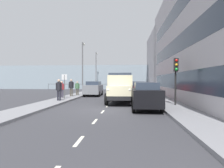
{
  "coord_description": "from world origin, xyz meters",
  "views": [
    {
      "loc": [
        -1.49,
        12.75,
        1.84
      ],
      "look_at": [
        0.16,
        -8.14,
        1.47
      ],
      "focal_mm": 32.77,
      "sensor_mm": 36.0,
      "label": 1
    }
  ],
  "objects_px": {
    "car_black_kerbside_near": "(146,95)",
    "pedestrian_couple_b": "(62,88)",
    "street_sign": "(64,82)",
    "car_maroon_kerbside_1": "(140,91)",
    "lamp_post_promenade": "(83,63)",
    "car_red_kerbside_2": "(137,88)",
    "pedestrian_strolling": "(71,86)",
    "truck_vintage_cream": "(120,89)",
    "traffic_light_near": "(176,71)",
    "pedestrian_in_dark_coat": "(77,87)",
    "pedestrian_by_lamp": "(59,88)",
    "lamp_post_far": "(96,67)",
    "car_grey_oppositeside_0": "(93,88)"
  },
  "relations": [
    {
      "from": "car_black_kerbside_near",
      "to": "pedestrian_couple_b",
      "type": "xyz_separation_m",
      "value": [
        7.62,
        -6.52,
        0.21
      ]
    },
    {
      "from": "street_sign",
      "to": "car_maroon_kerbside_1",
      "type": "bearing_deg",
      "value": -174.07
    },
    {
      "from": "lamp_post_promenade",
      "to": "street_sign",
      "type": "xyz_separation_m",
      "value": [
        -0.3,
        8.98,
        -2.52
      ]
    },
    {
      "from": "car_red_kerbside_2",
      "to": "pedestrian_strolling",
      "type": "height_order",
      "value": "pedestrian_strolling"
    },
    {
      "from": "pedestrian_strolling",
      "to": "street_sign",
      "type": "xyz_separation_m",
      "value": [
        -0.18,
        2.88,
        0.46
      ]
    },
    {
      "from": "truck_vintage_cream",
      "to": "traffic_light_near",
      "type": "height_order",
      "value": "traffic_light_near"
    },
    {
      "from": "car_maroon_kerbside_1",
      "to": "street_sign",
      "type": "bearing_deg",
      "value": 5.93
    },
    {
      "from": "truck_vintage_cream",
      "to": "car_black_kerbside_near",
      "type": "xyz_separation_m",
      "value": [
        -1.75,
        3.27,
        -0.28
      ]
    },
    {
      "from": "pedestrian_in_dark_coat",
      "to": "lamp_post_promenade",
      "type": "bearing_deg",
      "value": -85.36
    },
    {
      "from": "car_maroon_kerbside_1",
      "to": "traffic_light_near",
      "type": "height_order",
      "value": "traffic_light_near"
    },
    {
      "from": "pedestrian_couple_b",
      "to": "pedestrian_by_lamp",
      "type": "bearing_deg",
      "value": 103.89
    },
    {
      "from": "pedestrian_strolling",
      "to": "lamp_post_far",
      "type": "xyz_separation_m",
      "value": [
        0.01,
        -17.06,
        3.06
      ]
    },
    {
      "from": "truck_vintage_cream",
      "to": "lamp_post_promenade",
      "type": "xyz_separation_m",
      "value": [
        5.52,
        -11.03,
        3.03
      ]
    },
    {
      "from": "lamp_post_far",
      "to": "street_sign",
      "type": "bearing_deg",
      "value": 90.54
    },
    {
      "from": "car_black_kerbside_near",
      "to": "car_red_kerbside_2",
      "type": "distance_m",
      "value": 12.09
    },
    {
      "from": "car_red_kerbside_2",
      "to": "pedestrian_in_dark_coat",
      "type": "distance_m",
      "value": 7.26
    },
    {
      "from": "pedestrian_strolling",
      "to": "car_grey_oppositeside_0",
      "type": "bearing_deg",
      "value": -126.67
    },
    {
      "from": "traffic_light_near",
      "to": "lamp_post_far",
      "type": "distance_m",
      "value": 25.84
    },
    {
      "from": "pedestrian_by_lamp",
      "to": "street_sign",
      "type": "distance_m",
      "value": 1.76
    },
    {
      "from": "car_maroon_kerbside_1",
      "to": "car_black_kerbside_near",
      "type": "bearing_deg",
      "value": 90.0
    },
    {
      "from": "car_black_kerbside_near",
      "to": "lamp_post_promenade",
      "type": "relative_size",
      "value": 0.64
    },
    {
      "from": "pedestrian_in_dark_coat",
      "to": "traffic_light_near",
      "type": "distance_m",
      "value": 12.57
    },
    {
      "from": "pedestrian_couple_b",
      "to": "lamp_post_promenade",
      "type": "distance_m",
      "value": 8.39
    },
    {
      "from": "truck_vintage_cream",
      "to": "lamp_post_far",
      "type": "xyz_separation_m",
      "value": [
        5.41,
        -21.99,
        3.11
      ]
    },
    {
      "from": "truck_vintage_cream",
      "to": "pedestrian_by_lamp",
      "type": "height_order",
      "value": "truck_vintage_cream"
    },
    {
      "from": "car_maroon_kerbside_1",
      "to": "lamp_post_far",
      "type": "bearing_deg",
      "value": -69.58
    },
    {
      "from": "lamp_post_promenade",
      "to": "pedestrian_by_lamp",
      "type": "bearing_deg",
      "value": 91.92
    },
    {
      "from": "car_maroon_kerbside_1",
      "to": "pedestrian_couple_b",
      "type": "relative_size",
      "value": 2.75
    },
    {
      "from": "car_red_kerbside_2",
      "to": "pedestrian_by_lamp",
      "type": "relative_size",
      "value": 2.51
    },
    {
      "from": "car_black_kerbside_near",
      "to": "pedestrian_by_lamp",
      "type": "distance_m",
      "value": 7.81
    },
    {
      "from": "pedestrian_in_dark_coat",
      "to": "lamp_post_promenade",
      "type": "relative_size",
      "value": 0.23
    },
    {
      "from": "pedestrian_by_lamp",
      "to": "lamp_post_far",
      "type": "distance_m",
      "value": 21.85
    },
    {
      "from": "truck_vintage_cream",
      "to": "pedestrian_strolling",
      "type": "bearing_deg",
      "value": -42.41
    },
    {
      "from": "pedestrian_couple_b",
      "to": "pedestrian_strolling",
      "type": "bearing_deg",
      "value": -105.83
    },
    {
      "from": "truck_vintage_cream",
      "to": "lamp_post_promenade",
      "type": "distance_m",
      "value": 12.7
    },
    {
      "from": "car_maroon_kerbside_1",
      "to": "street_sign",
      "type": "distance_m",
      "value": 7.05
    },
    {
      "from": "pedestrian_strolling",
      "to": "pedestrian_in_dark_coat",
      "type": "bearing_deg",
      "value": -98.41
    },
    {
      "from": "pedestrian_by_lamp",
      "to": "pedestrian_couple_b",
      "type": "height_order",
      "value": "pedestrian_by_lamp"
    },
    {
      "from": "truck_vintage_cream",
      "to": "pedestrian_in_dark_coat",
      "type": "distance_m",
      "value": 8.34
    },
    {
      "from": "pedestrian_by_lamp",
      "to": "lamp_post_promenade",
      "type": "bearing_deg",
      "value": -88.08
    },
    {
      "from": "pedestrian_strolling",
      "to": "lamp_post_promenade",
      "type": "height_order",
      "value": "lamp_post_promenade"
    },
    {
      "from": "pedestrian_couple_b",
      "to": "traffic_light_near",
      "type": "xyz_separation_m",
      "value": [
        -9.77,
        5.3,
        1.37
      ]
    },
    {
      "from": "pedestrian_in_dark_coat",
      "to": "car_black_kerbside_near",
      "type": "bearing_deg",
      "value": 125.07
    },
    {
      "from": "car_grey_oppositeside_0",
      "to": "traffic_light_near",
      "type": "distance_m",
      "value": 12.18
    },
    {
      "from": "pedestrian_in_dark_coat",
      "to": "truck_vintage_cream",
      "type": "bearing_deg",
      "value": 128.17
    },
    {
      "from": "pedestrian_by_lamp",
      "to": "street_sign",
      "type": "relative_size",
      "value": 0.79
    },
    {
      "from": "truck_vintage_cream",
      "to": "pedestrian_by_lamp",
      "type": "relative_size",
      "value": 3.17
    },
    {
      "from": "truck_vintage_cream",
      "to": "pedestrian_strolling",
      "type": "xyz_separation_m",
      "value": [
        5.4,
        -4.93,
        0.04
      ]
    },
    {
      "from": "pedestrian_in_dark_coat",
      "to": "lamp_post_promenade",
      "type": "distance_m",
      "value": 5.47
    },
    {
      "from": "pedestrian_strolling",
      "to": "lamp_post_promenade",
      "type": "relative_size",
      "value": 0.26
    }
  ]
}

